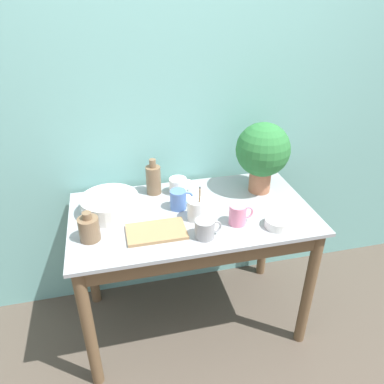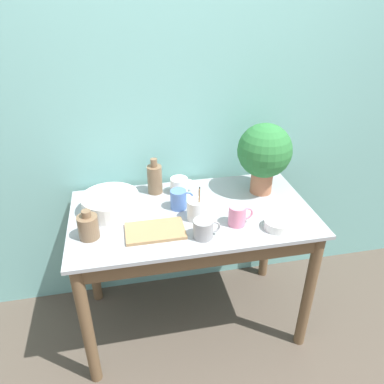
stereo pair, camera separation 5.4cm
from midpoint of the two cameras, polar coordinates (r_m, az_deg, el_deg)
ground_plane at (r=2.29m, az=2.66°, el=-24.97°), size 12.00×12.00×0.00m
wall_back at (r=2.16m, az=-1.45°, el=11.80°), size 6.00×0.05×2.40m
counter_table at (r=2.04m, az=0.91°, el=-7.11°), size 1.27×0.70×0.80m
potted_plant at (r=2.09m, az=11.71°, el=5.88°), size 0.30×0.30×0.41m
bowl_wash_large at (r=2.00m, az=-11.55°, el=-1.69°), size 0.30×0.30×0.09m
bottle_tall at (r=2.12m, az=-4.97°, el=2.04°), size 0.08×0.08×0.21m
bottle_short at (r=1.81m, az=-14.71°, el=-5.09°), size 0.10×0.10×0.15m
mug_white at (r=2.12m, az=-1.19°, el=0.98°), size 0.13×0.10×0.09m
mug_blue at (r=1.98m, az=-1.22°, el=-1.12°), size 0.13×0.09×0.10m
mug_grey at (r=1.77m, az=2.66°, el=-5.64°), size 0.13×0.10×0.09m
mug_pink at (r=1.87m, az=7.79°, el=-3.54°), size 0.13×0.09×0.10m
bowl_small_enamel_white at (r=1.89m, az=13.79°, el=-4.79°), size 0.14×0.14×0.04m
utensil_cup at (r=1.89m, az=1.48°, el=-2.68°), size 0.10×0.10×0.18m
tray_board at (r=1.82m, az=-4.80°, el=-5.93°), size 0.29×0.18×0.02m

